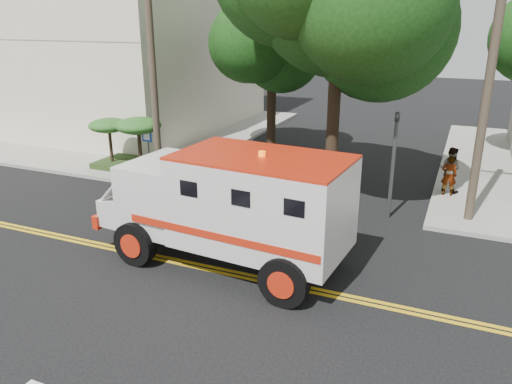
% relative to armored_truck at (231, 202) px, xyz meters
% --- Properties ---
extents(ground, '(100.00, 100.00, 0.00)m').
position_rel_armored_truck_xyz_m(ground, '(-0.39, -0.52, -1.81)').
color(ground, black).
rests_on(ground, ground).
extents(sidewalk_nw, '(17.00, 17.00, 0.15)m').
position_rel_armored_truck_xyz_m(sidewalk_nw, '(-13.89, 12.98, -1.74)').
color(sidewalk_nw, gray).
rests_on(sidewalk_nw, ground).
extents(building_left, '(16.00, 14.00, 10.00)m').
position_rel_armored_truck_xyz_m(building_left, '(-15.89, 14.48, 3.34)').
color(building_left, beige).
rests_on(building_left, sidewalk_nw).
extents(utility_pole_left, '(0.28, 0.28, 9.00)m').
position_rel_armored_truck_xyz_m(utility_pole_left, '(-5.99, 5.48, 2.69)').
color(utility_pole_left, '#382D23').
rests_on(utility_pole_left, ground).
extents(utility_pole_right, '(0.28, 0.28, 9.00)m').
position_rel_armored_truck_xyz_m(utility_pole_right, '(5.91, 5.68, 2.69)').
color(utility_pole_right, '#382D23').
rests_on(utility_pole_right, ground).
extents(tree_left, '(4.48, 4.20, 7.70)m').
position_rel_armored_truck_xyz_m(tree_left, '(-3.07, 11.27, 3.92)').
color(tree_left, black).
rests_on(tree_left, ground).
extents(traffic_signal, '(0.15, 0.18, 3.60)m').
position_rel_armored_truck_xyz_m(traffic_signal, '(3.41, 5.08, 0.41)').
color(traffic_signal, '#3F3F42').
rests_on(traffic_signal, ground).
extents(accessibility_sign, '(0.45, 0.10, 2.02)m').
position_rel_armored_truck_xyz_m(accessibility_sign, '(-6.59, 5.65, -0.45)').
color(accessibility_sign, '#3F3F42').
rests_on(accessibility_sign, ground).
extents(palm_planter, '(3.52, 2.63, 2.36)m').
position_rel_armored_truck_xyz_m(palm_planter, '(-7.82, 6.10, -0.17)').
color(palm_planter, '#1E3314').
rests_on(palm_planter, sidewalk_nw).
extents(armored_truck, '(7.18, 3.30, 3.19)m').
position_rel_armored_truck_xyz_m(armored_truck, '(0.00, 0.00, 0.00)').
color(armored_truck, silver).
rests_on(armored_truck, ground).
extents(pedestrian_a, '(0.57, 0.40, 1.52)m').
position_rel_armored_truck_xyz_m(pedestrian_a, '(5.11, 7.84, -0.91)').
color(pedestrian_a, gray).
rests_on(pedestrian_a, sidewalk_ne).
extents(pedestrian_b, '(1.01, 0.89, 1.73)m').
position_rel_armored_truck_xyz_m(pedestrian_b, '(5.11, 8.31, -0.80)').
color(pedestrian_b, gray).
rests_on(pedestrian_b, sidewalk_ne).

